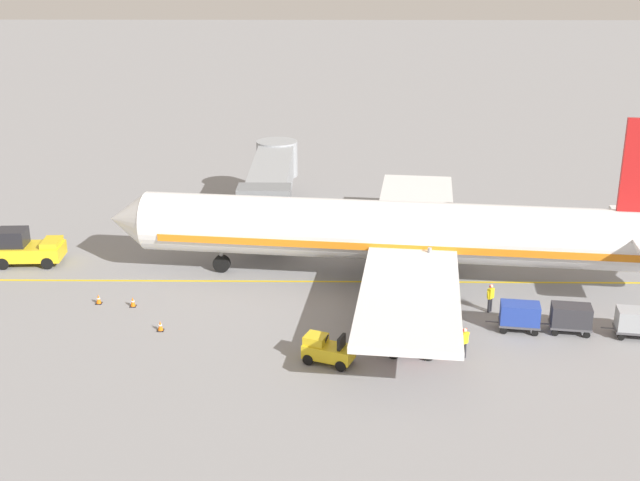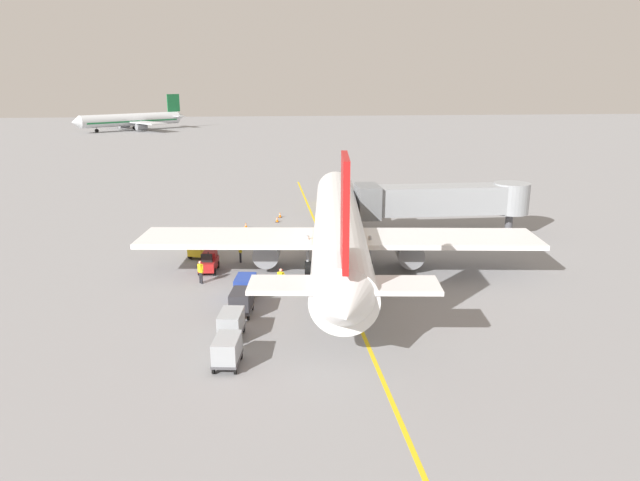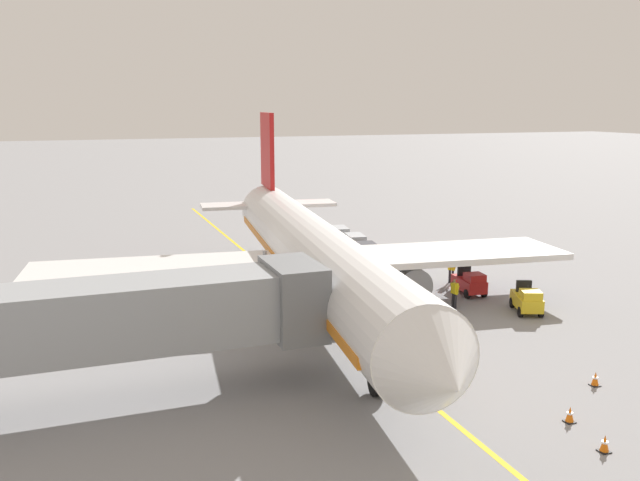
% 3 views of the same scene
% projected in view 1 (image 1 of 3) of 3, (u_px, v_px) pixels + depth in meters
% --- Properties ---
extents(ground_plane, '(400.00, 400.00, 0.00)m').
position_uv_depth(ground_plane, '(396.00, 282.00, 51.20)').
color(ground_plane, gray).
extents(gate_lead_in_line, '(0.24, 80.00, 0.01)m').
position_uv_depth(gate_lead_in_line, '(396.00, 282.00, 51.20)').
color(gate_lead_in_line, gold).
rests_on(gate_lead_in_line, ground).
extents(parked_airliner, '(30.41, 37.34, 10.63)m').
position_uv_depth(parked_airliner, '(402.00, 233.00, 50.35)').
color(parked_airliner, white).
rests_on(parked_airliner, ground).
extents(jet_bridge, '(16.41, 3.50, 4.98)m').
position_uv_depth(jet_bridge, '(272.00, 180.00, 60.78)').
color(jet_bridge, '#93999E').
rests_on(jet_bridge, ground).
extents(pushback_tractor, '(2.40, 4.50, 2.40)m').
position_uv_depth(pushback_tractor, '(26.00, 248.00, 53.79)').
color(pushback_tractor, gold).
rests_on(pushback_tractor, ground).
extents(baggage_tug_lead, '(2.05, 2.77, 1.62)m').
position_uv_depth(baggage_tug_lead, '(327.00, 350.00, 40.98)').
color(baggage_tug_lead, gold).
rests_on(baggage_tug_lead, ground).
extents(baggage_tug_trailing, '(1.50, 2.61, 1.62)m').
position_uv_depth(baggage_tug_trailing, '(410.00, 342.00, 41.81)').
color(baggage_tug_trailing, '#B21E1E').
rests_on(baggage_tug_trailing, ground).
extents(baggage_cart_front, '(1.61, 2.97, 1.58)m').
position_uv_depth(baggage_cart_front, '(520.00, 315.00, 44.37)').
color(baggage_cart_front, '#4C4C51').
rests_on(baggage_cart_front, ground).
extents(baggage_cart_second_in_train, '(1.61, 2.97, 1.58)m').
position_uv_depth(baggage_cart_second_in_train, '(571.00, 316.00, 44.15)').
color(baggage_cart_second_in_train, '#4C4C51').
rests_on(baggage_cart_second_in_train, ground).
extents(baggage_cart_third_in_train, '(1.61, 2.97, 1.58)m').
position_uv_depth(baggage_cart_third_in_train, '(637.00, 321.00, 43.64)').
color(baggage_cart_third_in_train, '#4C4C51').
rests_on(baggage_cart_third_in_train, ground).
extents(ground_crew_wing_walker, '(0.57, 0.58, 1.69)m').
position_uv_depth(ground_crew_wing_walker, '(490.00, 296.00, 46.68)').
color(ground_crew_wing_walker, '#232328').
rests_on(ground_crew_wing_walker, ground).
extents(ground_crew_loader, '(0.30, 0.73, 1.69)m').
position_uv_depth(ground_crew_loader, '(366.00, 318.00, 43.96)').
color(ground_crew_loader, '#232328').
rests_on(ground_crew_loader, ground).
extents(ground_crew_marshaller, '(0.51, 0.63, 1.69)m').
position_uv_depth(ground_crew_marshaller, '(464.00, 341.00, 41.34)').
color(ground_crew_marshaller, '#232328').
rests_on(ground_crew_marshaller, ground).
extents(safety_cone_nose_left, '(0.36, 0.36, 0.59)m').
position_uv_depth(safety_cone_nose_left, '(133.00, 302.00, 47.58)').
color(safety_cone_nose_left, black).
rests_on(safety_cone_nose_left, ground).
extents(safety_cone_nose_right, '(0.36, 0.36, 0.59)m').
position_uv_depth(safety_cone_nose_right, '(160.00, 326.00, 44.56)').
color(safety_cone_nose_right, black).
rests_on(safety_cone_nose_right, ground).
extents(safety_cone_wing_tip, '(0.36, 0.36, 0.59)m').
position_uv_depth(safety_cone_wing_tip, '(98.00, 299.00, 47.96)').
color(safety_cone_wing_tip, black).
rests_on(safety_cone_wing_tip, ground).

